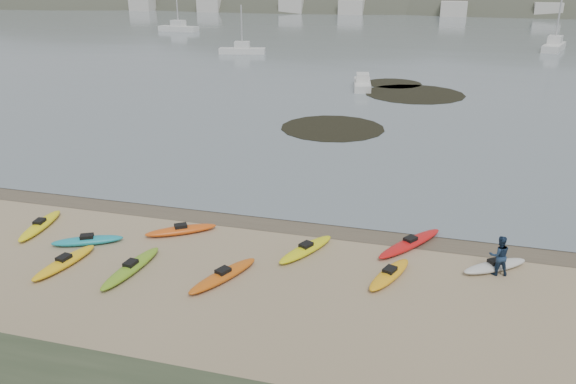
% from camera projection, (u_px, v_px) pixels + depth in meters
% --- Properties ---
extents(ground, '(600.00, 600.00, 0.00)m').
position_uv_depth(ground, '(288.00, 221.00, 27.09)').
color(ground, tan).
rests_on(ground, ground).
extents(wet_sand, '(60.00, 60.00, 0.00)m').
position_uv_depth(wet_sand, '(286.00, 223.00, 26.82)').
color(wet_sand, brown).
rests_on(wet_sand, ground).
extents(kayaks, '(22.27, 9.14, 0.34)m').
position_uv_depth(kayaks, '(229.00, 252.00, 23.68)').
color(kayaks, '#76AC22').
rests_on(kayaks, ground).
extents(person_east, '(0.92, 0.79, 1.65)m').
position_uv_depth(person_east, '(499.00, 255.00, 22.01)').
color(person_east, navy).
rests_on(person_east, ground).
extents(kelp_mats, '(14.17, 27.14, 0.04)m').
position_uv_depth(kelp_mats, '(388.00, 101.00, 52.43)').
color(kelp_mats, black).
rests_on(kelp_mats, water).
extents(moored_boats, '(107.34, 94.58, 1.23)m').
position_uv_depth(moored_boats, '(446.00, 36.00, 100.98)').
color(moored_boats, silver).
rests_on(moored_boats, ground).
extents(far_hills, '(550.00, 135.00, 80.00)m').
position_uv_depth(far_hills, '(541.00, 56.00, 197.45)').
color(far_hills, '#384235').
rests_on(far_hills, ground).
extents(far_town, '(199.00, 5.00, 4.00)m').
position_uv_depth(far_town, '(447.00, 9.00, 155.15)').
color(far_town, beige).
rests_on(far_town, ground).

